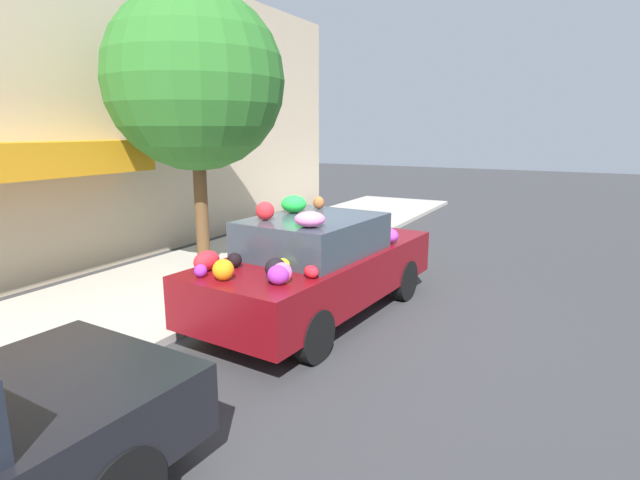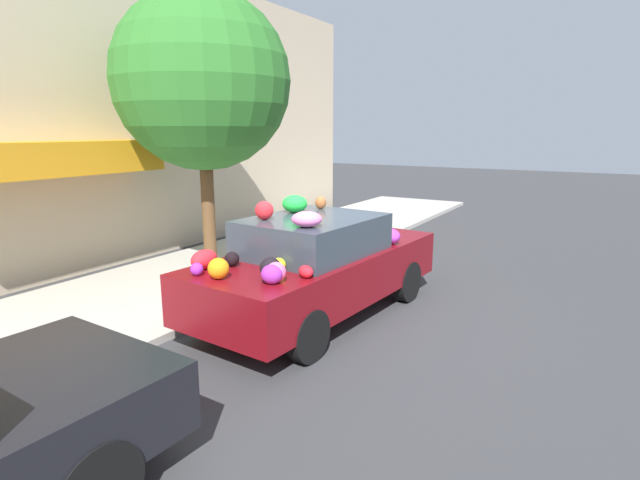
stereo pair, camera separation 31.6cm
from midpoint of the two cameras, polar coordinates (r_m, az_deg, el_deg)
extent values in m
plane|color=#38383A|center=(7.38, 0.63, -8.43)|extent=(60.00, 60.00, 0.00)
cube|color=#B2ADA3|center=(8.96, -14.50, -4.68)|extent=(24.00, 3.20, 0.10)
cube|color=#C6B293|center=(10.33, -24.48, 13.21)|extent=(18.00, 0.30, 5.93)
cube|color=orange|center=(9.14, -28.34, 8.12)|extent=(4.20, 0.90, 0.55)
cylinder|color=brown|center=(9.44, -11.72, 3.73)|extent=(0.24, 0.24, 2.27)
sphere|color=#2D7228|center=(9.38, -12.35, 17.32)|extent=(3.12, 3.12, 3.12)
cylinder|color=red|center=(10.19, 0.45, -0.31)|extent=(0.20, 0.20, 0.55)
sphere|color=red|center=(10.12, 0.46, 1.54)|extent=(0.18, 0.18, 0.18)
cube|color=maroon|center=(7.13, 1.27, -3.73)|extent=(4.29, 1.98, 0.65)
cube|color=#333D47|center=(6.86, 0.51, 0.56)|extent=(1.99, 1.60, 0.50)
cylinder|color=black|center=(8.66, 1.93, -3.04)|extent=(0.65, 0.23, 0.64)
cylinder|color=black|center=(7.96, 11.07, -4.67)|extent=(0.65, 0.23, 0.64)
cylinder|color=black|center=(6.76, -10.40, -7.78)|extent=(0.65, 0.23, 0.64)
cylinder|color=black|center=(5.83, 0.24, -10.90)|extent=(0.65, 0.23, 0.64)
ellipsoid|color=red|center=(6.22, -11.70, -2.18)|extent=(0.43, 0.29, 0.24)
ellipsoid|color=black|center=(5.73, -4.12, -3.19)|extent=(0.34, 0.32, 0.24)
sphere|color=purple|center=(8.01, 8.55, 0.97)|extent=(0.25, 0.25, 0.17)
sphere|color=purple|center=(5.96, -12.44, -3.29)|extent=(0.21, 0.21, 0.15)
ellipsoid|color=#AF37BC|center=(7.53, 9.19, 0.42)|extent=(0.45, 0.45, 0.23)
ellipsoid|color=pink|center=(6.13, -0.05, 2.39)|extent=(0.43, 0.43, 0.19)
ellipsoid|color=green|center=(7.21, -1.66, 4.16)|extent=(0.43, 0.45, 0.25)
sphere|color=orange|center=(5.77, -10.01, -3.24)|extent=(0.32, 0.32, 0.24)
sphere|color=pink|center=(5.57, -3.44, -3.70)|extent=(0.24, 0.24, 0.23)
ellipsoid|color=#965129|center=(7.55, 1.28, 4.29)|extent=(0.21, 0.22, 0.19)
ellipsoid|color=purple|center=(5.51, -3.90, -3.94)|extent=(0.27, 0.30, 0.22)
ellipsoid|color=blue|center=(5.59, -4.27, -4.11)|extent=(0.24, 0.24, 0.14)
sphere|color=red|center=(6.64, -5.04, 3.39)|extent=(0.29, 0.29, 0.25)
ellipsoid|color=green|center=(8.12, 1.06, 1.14)|extent=(0.32, 0.32, 0.14)
sphere|color=black|center=(6.28, -8.62, -2.18)|extent=(0.23, 0.23, 0.18)
ellipsoid|color=red|center=(5.74, -0.05, -3.63)|extent=(0.25, 0.27, 0.14)
sphere|color=yellow|center=(5.98, -3.22, -2.87)|extent=(0.24, 0.24, 0.17)
sphere|color=red|center=(6.19, -11.94, -2.57)|extent=(0.21, 0.21, 0.17)
camera|label=1|loc=(0.16, -88.71, 0.28)|focal=28.00mm
camera|label=2|loc=(0.16, 91.29, -0.28)|focal=28.00mm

